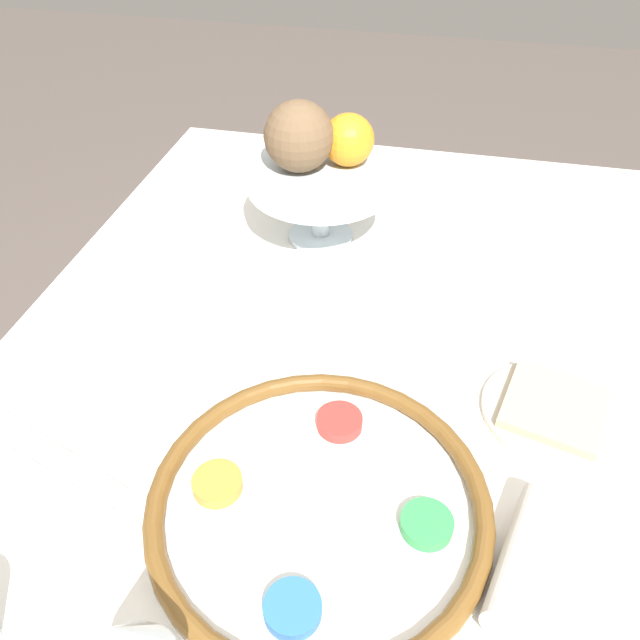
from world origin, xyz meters
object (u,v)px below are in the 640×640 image
orange_fruit (348,140)px  coconut (299,136)px  fruit_stand (321,182)px  napkin_roll (530,560)px  bread_plate (553,410)px  seder_plate (319,504)px

orange_fruit → coconut: (-0.03, 0.07, 0.01)m
fruit_stand → napkin_roll: fruit_stand is taller
fruit_stand → orange_fruit: 0.07m
bread_plate → fruit_stand: bearing=48.3°
fruit_stand → coconut: size_ratio=2.19×
coconut → orange_fruit: bearing=-65.3°
coconut → bread_plate: size_ratio=0.63×
orange_fruit → coconut: 0.07m
napkin_roll → fruit_stand: bearing=30.9°
coconut → bread_plate: bearing=-128.5°
seder_plate → bread_plate: bearing=-52.2°
orange_fruit → napkin_roll: (-0.53, -0.27, -0.13)m
coconut → napkin_roll: coconut is taller
orange_fruit → bread_plate: 0.47m
seder_plate → napkin_roll: (-0.02, -0.20, 0.01)m
seder_plate → orange_fruit: (0.51, 0.07, 0.14)m
coconut → napkin_roll: 0.61m
coconut → napkin_roll: (-0.50, -0.33, -0.15)m
fruit_stand → napkin_roll: 0.59m
fruit_stand → seder_plate: bearing=-167.8°
fruit_stand → bread_plate: 0.46m
seder_plate → bread_plate: seder_plate is taller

